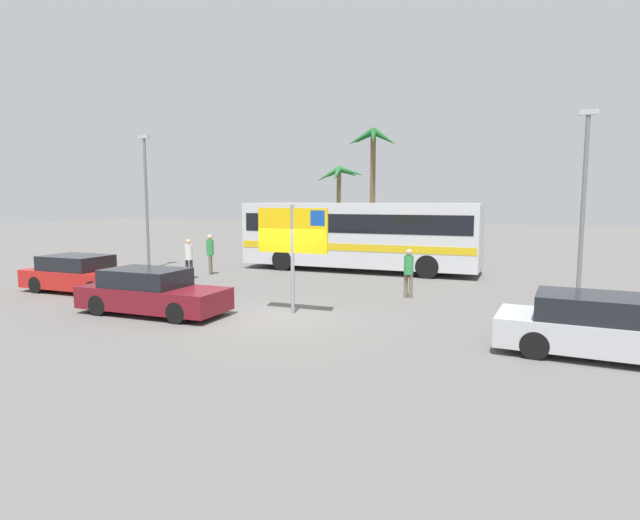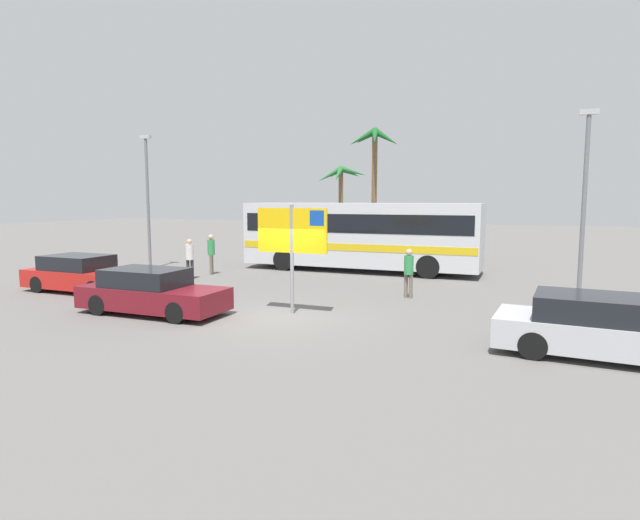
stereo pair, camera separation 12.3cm
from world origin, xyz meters
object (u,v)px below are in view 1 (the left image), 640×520
object	(u,v)px
bus_front_coach	(359,233)
pedestrian_near_sign	(409,269)
ferry_sign	(294,235)
car_red	(81,274)
pedestrian_crossing_lot	(189,256)
car_maroon	(152,292)
car_silver	(604,327)
pedestrian_by_bus	(210,251)

from	to	relation	value
bus_front_coach	pedestrian_near_sign	xyz separation A→B (m)	(3.60, -5.81, -0.80)
ferry_sign	pedestrian_near_sign	xyz separation A→B (m)	(2.59, 3.69, -1.34)
car_red	pedestrian_crossing_lot	xyz separation A→B (m)	(1.84, 3.99, 0.36)
bus_front_coach	car_maroon	bearing A→B (deg)	-104.43
car_silver	pedestrian_crossing_lot	xyz separation A→B (m)	(-14.80, 5.84, 0.36)
car_maroon	car_red	world-z (taller)	same
ferry_sign	car_maroon	xyz separation A→B (m)	(-3.87, -1.60, -1.69)
ferry_sign	car_red	distance (m)	8.91
car_maroon	pedestrian_near_sign	size ratio (longest dim) A/B	2.64
car_red	pedestrian_near_sign	size ratio (longest dim) A/B	2.60
car_silver	pedestrian_near_sign	xyz separation A→B (m)	(-5.32, 5.11, 0.35)
car_maroon	pedestrian_near_sign	xyz separation A→B (m)	(6.46, 5.29, 0.35)
bus_front_coach	ferry_sign	distance (m)	9.57
car_silver	pedestrian_near_sign	world-z (taller)	pedestrian_near_sign
car_red	pedestrian_crossing_lot	distance (m)	4.41
ferry_sign	car_silver	world-z (taller)	ferry_sign
ferry_sign	car_red	world-z (taller)	ferry_sign
bus_front_coach	car_maroon	distance (m)	11.51
pedestrian_near_sign	car_maroon	bearing A→B (deg)	-41.08
ferry_sign	pedestrian_crossing_lot	bearing A→B (deg)	147.03
car_red	bus_front_coach	bearing A→B (deg)	50.15
bus_front_coach	car_red	distance (m)	11.96
car_maroon	car_red	xyz separation A→B (m)	(-4.87, 2.03, 0.00)
pedestrian_crossing_lot	pedestrian_by_bus	world-z (taller)	pedestrian_by_bus
car_red	pedestrian_near_sign	distance (m)	11.79
car_silver	bus_front_coach	bearing A→B (deg)	133.14
car_maroon	pedestrian_by_bus	world-z (taller)	pedestrian_by_bus
car_maroon	ferry_sign	bearing A→B (deg)	22.33
bus_front_coach	pedestrian_near_sign	distance (m)	6.88
car_maroon	pedestrian_by_bus	distance (m)	8.09
bus_front_coach	car_silver	size ratio (longest dim) A/B	2.40
ferry_sign	pedestrian_near_sign	distance (m)	4.70
bus_front_coach	car_red	size ratio (longest dim) A/B	2.53
bus_front_coach	pedestrian_by_bus	world-z (taller)	bus_front_coach
car_silver	pedestrian_by_bus	world-z (taller)	pedestrian_by_bus
bus_front_coach	car_red	world-z (taller)	bus_front_coach
car_red	pedestrian_near_sign	xyz separation A→B (m)	(11.33, 3.25, 0.35)
pedestrian_by_bus	pedestrian_crossing_lot	bearing A→B (deg)	-113.56
ferry_sign	car_maroon	bearing A→B (deg)	-157.86
car_silver	car_maroon	xyz separation A→B (m)	(-11.78, -0.18, -0.00)
car_maroon	pedestrian_by_bus	xyz separation A→B (m)	(-2.96, 7.52, 0.43)
bus_front_coach	pedestrian_crossing_lot	world-z (taller)	bus_front_coach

